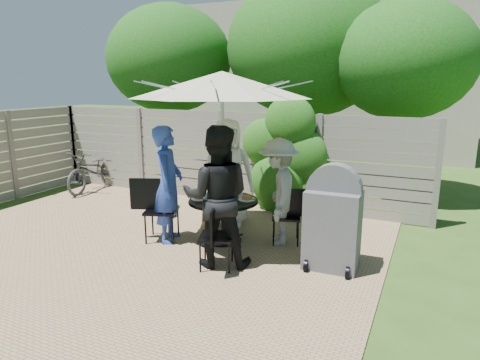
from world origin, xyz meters
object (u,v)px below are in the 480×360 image
at_px(person_right, 279,192).
at_px(glass_front, 229,200).
at_px(chair_left, 161,222).
at_px(person_left, 168,185).
at_px(syrup_jug, 220,193).
at_px(coffee_cup, 231,192).
at_px(plate_right, 247,198).
at_px(glass_left, 205,197).
at_px(plate_front, 221,205).
at_px(bicycle, 93,170).
at_px(glass_back, 218,191).
at_px(chair_right, 287,227).
at_px(bbq_grill, 333,222).
at_px(chair_front, 216,249).
at_px(glass_right, 241,193).
at_px(chair_back, 229,207).
at_px(person_back, 228,173).
at_px(plate_left, 200,198).
at_px(plate_back, 225,192).
at_px(umbrella, 222,85).
at_px(patio_table, 223,212).
at_px(person_front, 217,197).

distance_m(person_right, glass_front, 0.77).
bearing_deg(chair_left, person_left, -0.06).
distance_m(syrup_jug, coffee_cup, 0.23).
bearing_deg(plate_right, glass_left, -148.99).
height_order(plate_front, plate_right, same).
relative_size(person_left, glass_front, 12.79).
bearing_deg(bicycle, coffee_cup, -26.74).
relative_size(plate_front, glass_back, 1.86).
xyz_separation_m(chair_right, bbq_grill, (0.82, -0.58, 0.38)).
distance_m(chair_front, coffee_cup, 1.28).
bearing_deg(chair_right, glass_right, -5.94).
relative_size(chair_back, syrup_jug, 5.61).
height_order(person_back, glass_back, person_back).
height_order(plate_right, glass_left, glass_left).
distance_m(person_left, plate_left, 0.51).
xyz_separation_m(person_left, plate_back, (0.64, 0.64, -0.19)).
bearing_deg(glass_back, glass_right, -1.60).
bearing_deg(person_back, plate_front, -90.00).
height_order(chair_front, plate_front, chair_front).
distance_m(glass_back, glass_front, 0.56).
bearing_deg(plate_back, glass_front, -58.99).
xyz_separation_m(chair_back, chair_left, (-0.55, -1.25, 0.03)).
height_order(person_back, bbq_grill, person_back).
height_order(person_back, syrup_jug, person_back).
xyz_separation_m(glass_back, syrup_jug, (0.12, -0.18, 0.01)).
bearing_deg(glass_back, chair_right, 7.73).
distance_m(person_left, plate_back, 0.92).
bearing_deg(person_right, chair_back, -139.37).
xyz_separation_m(chair_front, person_right, (0.42, 1.20, 0.54)).
relative_size(chair_back, chair_front, 1.00).
distance_m(chair_right, glass_left, 1.32).
bearing_deg(chair_front, bicycle, 40.59).
height_order(person_right, syrup_jug, person_right).
distance_m(person_back, glass_right, 0.79).
height_order(chair_right, glass_left, chair_right).
bearing_deg(syrup_jug, glass_left, -120.79).
xyz_separation_m(plate_right, bicycle, (-4.46, 1.52, -0.24)).
height_order(plate_left, glass_front, glass_front).
distance_m(person_right, coffee_cup, 0.77).
height_order(glass_back, syrup_jug, syrup_jug).
bearing_deg(plate_left, glass_back, 66.91).
distance_m(umbrella, plate_left, 1.71).
xyz_separation_m(glass_left, bicycle, (-3.92, 1.85, -0.29)).
distance_m(patio_table, person_right, 0.89).
xyz_separation_m(glass_back, coffee_cup, (0.21, 0.04, -0.01)).
bearing_deg(bicycle, bbq_grill, -25.80).
bearing_deg(chair_right, chair_back, -42.51).
bearing_deg(person_front, chair_front, 89.81).
xyz_separation_m(chair_front, plate_front, (-0.22, 0.56, 0.43)).
height_order(chair_front, coffee_cup, chair_front).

